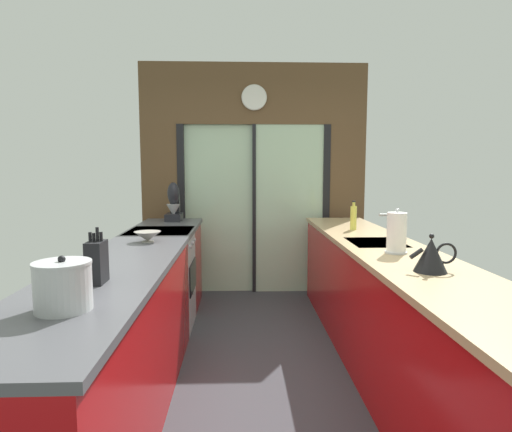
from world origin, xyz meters
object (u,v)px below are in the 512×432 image
mixing_bowl (148,236)px  knife_block (97,262)px  stand_mixer (174,206)px  stock_pot (63,286)px  soap_bottle (353,217)px  paper_towel_roll (397,233)px  kettle (431,255)px  oven_range (161,279)px

mixing_bowl → knife_block: (0.00, -1.20, 0.06)m
mixing_bowl → stand_mixer: (0.00, 1.36, 0.12)m
knife_block → stock_pot: size_ratio=1.23×
stand_mixer → soap_bottle: stand_mixer is taller
mixing_bowl → paper_towel_roll: (1.78, -0.50, 0.09)m
mixing_bowl → soap_bottle: soap_bottle is taller
knife_block → paper_towel_roll: paper_towel_roll is taller
mixing_bowl → kettle: size_ratio=0.77×
stock_pot → kettle: (1.78, 0.58, -0.01)m
mixing_bowl → kettle: (1.78, -1.03, 0.05)m
paper_towel_roll → stand_mixer: bearing=133.6°
paper_towel_roll → soap_bottle: bearing=90.0°
oven_range → paper_towel_roll: size_ratio=3.00×
knife_block → oven_range: bearing=90.6°
knife_block → kettle: bearing=5.3°
stand_mixer → soap_bottle: size_ratio=1.54×
oven_range → knife_block: knife_block is taller
kettle → paper_towel_roll: (-0.00, 0.53, 0.04)m
stand_mixer → oven_range: bearing=-91.4°
mixing_bowl → soap_bottle: (1.78, 0.61, 0.07)m
stock_pot → stand_mixer: bearing=90.0°
oven_range → knife_block: size_ratio=3.24×
mixing_bowl → oven_range: bearing=91.7°
knife_block → kettle: (1.78, 0.17, -0.01)m
soap_bottle → oven_range: bearing=179.3°
stand_mixer → soap_bottle: 1.93m
oven_range → stock_pot: stock_pot is taller
soap_bottle → kettle: bearing=-89.9°
knife_block → paper_towel_roll: size_ratio=0.93×
mixing_bowl → kettle: kettle is taller
stand_mixer → stock_pot: 2.98m
stand_mixer → paper_towel_roll: stand_mixer is taller
mixing_bowl → soap_bottle: bearing=18.9°
stock_pot → soap_bottle: size_ratio=0.85×
stock_pot → kettle: 1.87m
stand_mixer → kettle: bearing=-53.4°
knife_block → soap_bottle: (1.78, 1.81, 0.01)m
soap_bottle → paper_towel_roll: (0.00, -1.11, 0.02)m
kettle → knife_block: bearing=-174.7°
mixing_bowl → stand_mixer: stand_mixer is taller
paper_towel_roll → kettle: bearing=-89.8°
stand_mixer → stock_pot: (-0.00, -2.98, -0.06)m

